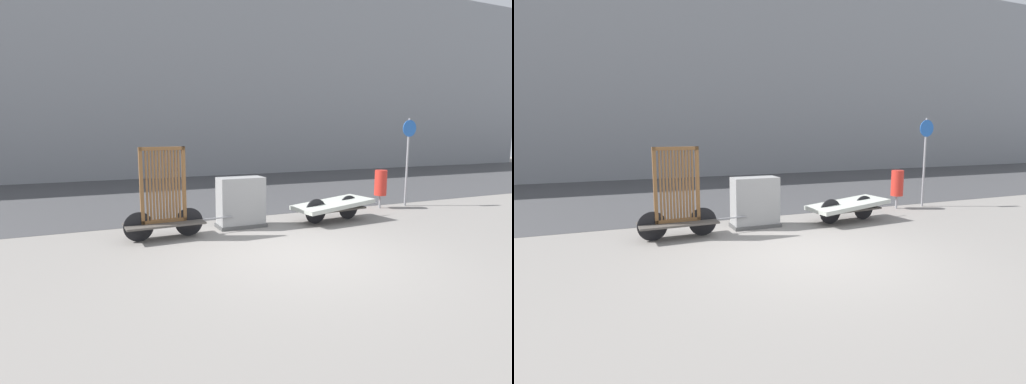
% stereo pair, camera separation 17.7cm
% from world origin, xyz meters
% --- Properties ---
extents(ground_plane, '(60.00, 60.00, 0.00)m').
position_xyz_m(ground_plane, '(0.00, 0.00, 0.00)').
color(ground_plane, gray).
extents(road_strip, '(56.00, 9.55, 0.01)m').
position_xyz_m(road_strip, '(0.00, 8.07, 0.00)').
color(road_strip, '#424244').
rests_on(road_strip, ground_plane).
extents(building_facade, '(48.00, 4.00, 10.14)m').
position_xyz_m(building_facade, '(0.00, 14.84, 5.07)').
color(building_facade, gray).
rests_on(building_facade, ground_plane).
extents(bike_cart_with_bedframe, '(2.28, 0.73, 1.85)m').
position_xyz_m(bike_cart_with_bedframe, '(-2.01, 2.07, 0.65)').
color(bike_cart_with_bedframe, '#4C4742').
rests_on(bike_cart_with_bedframe, ground_plane).
extents(bike_cart_with_mattress, '(2.48, 1.11, 0.59)m').
position_xyz_m(bike_cart_with_mattress, '(2.02, 2.07, 0.39)').
color(bike_cart_with_mattress, '#4C4742').
rests_on(bike_cart_with_mattress, ground_plane).
extents(utility_cabinet, '(1.09, 0.55, 1.13)m').
position_xyz_m(utility_cabinet, '(-0.23, 2.40, 0.53)').
color(utility_cabinet, '#4C4C4C').
rests_on(utility_cabinet, ground_plane).
extents(trash_bin, '(0.34, 0.34, 1.08)m').
position_xyz_m(trash_bin, '(4.19, 2.95, 0.72)').
color(trash_bin, gray).
rests_on(trash_bin, ground_plane).
extents(sign_post, '(0.47, 0.06, 2.52)m').
position_xyz_m(sign_post, '(5.12, 2.94, 1.58)').
color(sign_post, gray).
rests_on(sign_post, ground_plane).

